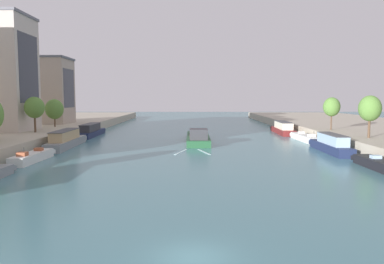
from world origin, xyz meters
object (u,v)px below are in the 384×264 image
Objects in this scene: moored_boat_left_lone at (66,140)px; moored_boat_left_upstream at (91,131)px; tree_left_midway at (54,109)px; moored_boat_right_lone at (282,128)px; tree_left_nearest at (34,108)px; moored_boat_left_end at (32,157)px; barge_midriver at (198,137)px; moored_boat_right_second at (330,144)px; tree_right_far at (331,107)px; tree_right_midway at (369,109)px; moored_boat_right_midway at (305,138)px.

moored_boat_left_lone is 1.05× the size of moored_boat_left_upstream.
tree_left_midway is (-7.61, -0.83, 4.80)m from moored_boat_left_upstream.
moored_boat_right_lone is 54.25m from tree_left_nearest.
moored_boat_left_end is 0.63× the size of moored_boat_right_lone.
barge_midriver is 24.40m from moored_boat_right_second.
tree_left_nearest is at bearing 111.55° from moored_boat_left_end.
moored_boat_left_upstream is 2.64× the size of tree_left_midway.
tree_right_far reaches higher than moored_boat_right_lone.
moored_boat_right_second is at bearing 11.10° from moored_boat_left_end.
moored_boat_left_end is 21.12m from tree_left_nearest.
moored_boat_left_end is at bearing -74.96° from tree_left_midway.
moored_boat_right_second reaches higher than moored_boat_left_end.
tree_left_nearest reaches higher than tree_left_midway.
moored_boat_right_second is 0.87× the size of moored_boat_right_lone.
tree_right_far is (5.75, 15.71, 5.43)m from moored_boat_right_second.
tree_right_midway is (26.98, -11.90, 5.85)m from barge_midriver.
moored_boat_right_lone is at bearing 29.47° from moored_boat_left_lone.
moored_boat_right_lone is (42.78, 38.62, 0.56)m from moored_boat_left_end.
tree_left_nearest is at bearing 170.86° from tree_right_midway.
barge_midriver is 23.90m from moored_boat_left_lone.
tree_right_midway reaches higher than barge_midriver.
moored_boat_right_lone is (43.69, 6.10, 0.03)m from moored_boat_left_upstream.
tree_left_midway is (-51.54, 23.25, 4.75)m from moored_boat_right_second.
moored_boat_left_end is at bearing -137.93° from moored_boat_right_lone.
tree_right_midway reaches higher than moored_boat_right_lone.
barge_midriver is 3.33× the size of tree_left_midway.
barge_midriver reaches higher than moored_boat_right_midway.
moored_boat_right_midway is at bearing -8.88° from tree_left_midway.
tree_left_nearest is at bearing -115.49° from moored_boat_left_upstream.
barge_midriver is at bearing 17.78° from moored_boat_left_lone.
moored_boat_left_upstream is at bearing 168.60° from moored_boat_right_midway.
tree_left_midway is (-51.30, -6.93, 4.77)m from moored_boat_right_lone.
tree_right_far is at bearing -9.56° from moored_boat_left_upstream.
tree_right_midway is (57.96, -22.02, 0.81)m from tree_left_midway.
moored_boat_right_second is 51.80m from tree_left_nearest.
tree_right_far is at bearing -7.50° from tree_left_midway.
moored_boat_right_second is at bearing -7.68° from moored_boat_left_lone.
tree_right_midway is (50.35, -22.84, 5.61)m from moored_boat_left_upstream.
tree_right_far is at bearing 5.41° from tree_left_nearest.
tree_right_midway is at bearing -5.29° from moored_boat_left_lone.
moored_boat_left_lone is at bearing -168.05° from moored_boat_right_midway.
moored_boat_right_lone is 2.53× the size of tree_left_nearest.
moored_boat_right_lone is at bearing 7.69° from tree_left_midway.
tree_right_midway reaches higher than moored_boat_left_upstream.
moored_boat_left_upstream is 1.11× the size of moored_boat_right_second.
moored_boat_right_second is 8.58m from tree_right_midway.
moored_boat_right_midway reaches higher than moored_boat_left_end.
barge_midriver is at bearing 147.42° from moored_boat_right_second.
tree_left_midway reaches higher than moored_boat_left_end.
moored_boat_left_end is at bearing -168.90° from moored_boat_right_second.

